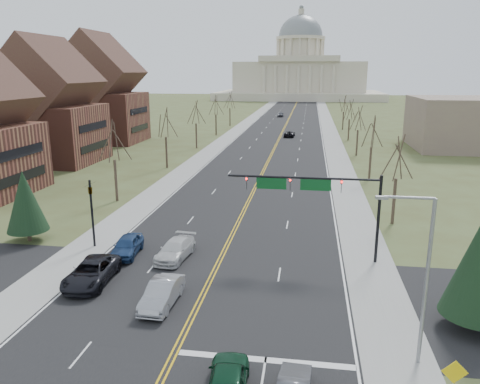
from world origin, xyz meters
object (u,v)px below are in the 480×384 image
(signal_mast, at_px, (315,191))
(street_light, at_px, (422,271))
(signal_left, at_px, (91,206))
(warn_sign, at_px, (454,378))
(car_sb_inner_lead, at_px, (162,293))
(car_sb_inner_second, at_px, (175,250))
(car_far_nb, at_px, (289,134))
(car_sb_outer_second, at_px, (127,246))
(car_nb_inner_lead, at_px, (228,380))
(car_far_sb, at_px, (281,114))
(car_sb_outer_lead, at_px, (91,272))

(signal_mast, height_order, street_light, street_light)
(signal_left, xyz_separation_m, street_light, (24.24, -13.50, 1.51))
(warn_sign, bearing_deg, car_sb_inner_lead, 152.91)
(street_light, xyz_separation_m, car_sb_inner_second, (-16.42, 11.91, -4.45))
(car_sb_inner_second, bearing_deg, car_far_nb, 91.86)
(signal_mast, xyz_separation_m, signal_left, (-18.95, 0.00, -2.05))
(car_sb_inner_lead, xyz_separation_m, car_sb_outer_second, (-5.56, 7.93, 0.00))
(signal_mast, relative_size, car_far_nb, 2.41)
(car_nb_inner_lead, distance_m, car_far_sb, 142.35)
(car_nb_inner_lead, distance_m, car_sb_inner_lead, 10.01)
(signal_left, bearing_deg, car_sb_outer_lead, -66.08)
(signal_left, xyz_separation_m, car_sb_inner_second, (7.81, -1.59, -2.94))
(car_nb_inner_lead, distance_m, car_far_nb, 91.83)
(car_sb_outer_lead, relative_size, car_sb_inner_second, 1.13)
(signal_left, relative_size, car_far_sb, 1.27)
(signal_left, bearing_deg, street_light, -29.12)
(warn_sign, relative_size, car_nb_inner_lead, 0.59)
(warn_sign, distance_m, car_sb_inner_lead, 17.81)
(warn_sign, distance_m, car_sb_outer_second, 26.75)
(signal_mast, distance_m, car_far_sb, 125.17)
(street_light, distance_m, car_sb_outer_lead, 22.55)
(car_sb_inner_second, height_order, car_far_sb, car_far_sb)
(car_nb_inner_lead, height_order, car_far_sb, car_nb_inner_lead)
(signal_left, bearing_deg, car_far_nb, 79.55)
(street_light, bearing_deg, car_sb_inner_lead, 164.85)
(signal_left, bearing_deg, warn_sign, -35.02)
(car_nb_inner_lead, bearing_deg, car_far_sb, -92.49)
(signal_mast, height_order, car_sb_outer_second, signal_mast)
(warn_sign, bearing_deg, car_nb_inner_lead, -179.69)
(warn_sign, relative_size, car_far_nb, 0.57)
(car_sb_outer_second, bearing_deg, street_light, -34.88)
(street_light, distance_m, car_sb_outer_second, 24.26)
(signal_mast, relative_size, signal_left, 2.02)
(signal_left, height_order, warn_sign, signal_left)
(warn_sign, distance_m, car_sb_outer_lead, 24.33)
(car_far_nb, relative_size, car_far_sb, 1.06)
(car_nb_inner_lead, bearing_deg, car_sb_inner_lead, -59.62)
(warn_sign, bearing_deg, street_light, 100.75)
(warn_sign, xyz_separation_m, car_sb_outer_second, (-21.38, 16.03, -1.19))
(car_sb_inner_second, relative_size, car_far_nb, 1.04)
(car_far_nb, bearing_deg, car_sb_inner_second, 88.52)
(warn_sign, bearing_deg, car_far_nb, 97.03)
(street_light, distance_m, car_sb_inner_second, 20.77)
(signal_left, relative_size, warn_sign, 2.09)
(street_light, relative_size, car_far_sb, 1.91)
(signal_mast, bearing_deg, car_sb_outer_lead, -156.20)
(signal_mast, relative_size, car_nb_inner_lead, 2.50)
(car_sb_inner_lead, height_order, car_far_sb, car_sb_inner_lead)
(car_far_sb, bearing_deg, street_light, -83.43)
(warn_sign, height_order, car_sb_inner_lead, warn_sign)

